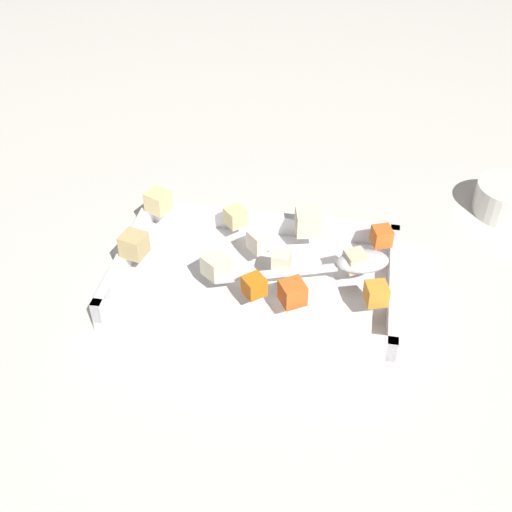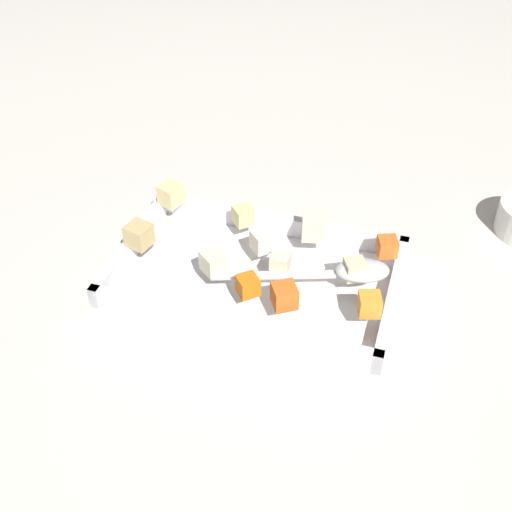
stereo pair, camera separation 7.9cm
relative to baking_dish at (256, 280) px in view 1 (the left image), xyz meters
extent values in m
plane|color=beige|center=(0.00, 0.02, -0.01)|extent=(4.00, 4.00, 0.00)
cube|color=silver|center=(0.00, 0.00, -0.01)|extent=(0.35, 0.22, 0.01)
cube|color=silver|center=(0.00, -0.10, 0.02)|extent=(0.35, 0.01, 0.03)
cube|color=silver|center=(0.00, 0.10, 0.02)|extent=(0.35, 0.01, 0.03)
cube|color=silver|center=(-0.17, 0.00, 0.02)|extent=(0.01, 0.22, 0.03)
cube|color=silver|center=(0.17, 0.00, 0.02)|extent=(0.01, 0.22, 0.03)
cube|color=orange|center=(-0.01, 0.06, 0.04)|extent=(0.03, 0.03, 0.02)
cube|color=orange|center=(-0.05, 0.06, 0.04)|extent=(0.04, 0.04, 0.03)
cube|color=orange|center=(-0.15, 0.04, 0.04)|extent=(0.03, 0.03, 0.02)
cube|color=orange|center=(-0.15, -0.07, 0.04)|extent=(0.03, 0.03, 0.02)
cube|color=#E0CC89|center=(0.04, -0.07, 0.04)|extent=(0.03, 0.03, 0.02)
cube|color=tan|center=(0.15, 0.01, 0.05)|extent=(0.03, 0.03, 0.03)
cube|color=beige|center=(0.04, 0.03, 0.04)|extent=(0.04, 0.04, 0.03)
cube|color=beige|center=(-0.03, 0.00, 0.04)|extent=(0.02, 0.02, 0.02)
cube|color=beige|center=(-0.12, -0.01, 0.04)|extent=(0.03, 0.03, 0.02)
cube|color=beige|center=(-0.06, -0.07, 0.05)|extent=(0.04, 0.04, 0.03)
cube|color=#E0CC89|center=(0.15, -0.09, 0.04)|extent=(0.04, 0.04, 0.03)
cube|color=silver|center=(0.00, -0.03, 0.04)|extent=(0.04, 0.04, 0.03)
ellipsoid|color=silver|center=(-0.13, -0.01, 0.04)|extent=(0.07, 0.06, 0.02)
cube|color=silver|center=(-0.03, 0.02, 0.03)|extent=(0.15, 0.06, 0.01)
cylinder|color=silver|center=(-0.34, -0.23, 0.01)|extent=(0.10, 0.10, 0.05)
camera|label=1|loc=(-0.11, 0.60, 0.55)|focal=45.02mm
camera|label=2|loc=(-0.18, 0.58, 0.55)|focal=45.02mm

